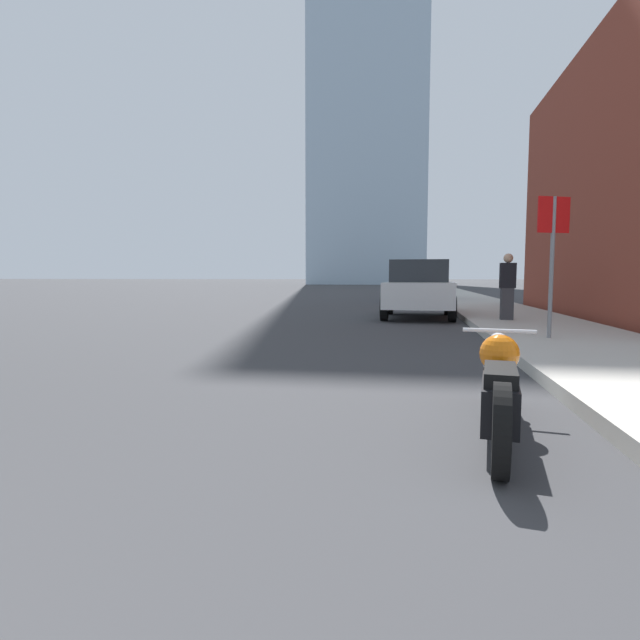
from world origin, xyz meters
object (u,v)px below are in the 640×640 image
at_px(parked_car_silver, 413,281).
at_px(parked_car_white, 419,289).
at_px(parked_car_red, 411,280).
at_px(pedestrian, 507,286).
at_px(stop_sign, 553,242).
at_px(parked_car_blue, 418,283).
at_px(motorcycle, 499,387).

bearing_deg(parked_car_silver, parked_car_white, -94.17).
distance_m(parked_car_red, pedestrian, 36.06).
xyz_separation_m(parked_car_silver, pedestrian, (2.02, -23.28, 0.11)).
height_order(parked_car_silver, stop_sign, stop_sign).
xyz_separation_m(parked_car_blue, stop_sign, (1.90, -15.53, 0.90)).
xyz_separation_m(parked_car_silver, stop_sign, (2.05, -26.89, 0.91)).
xyz_separation_m(motorcycle, pedestrian, (1.66, 8.72, 0.60)).
bearing_deg(parked_car_blue, stop_sign, -84.84).
xyz_separation_m(motorcycle, parked_car_blue, (-0.21, 20.64, 0.51)).
relative_size(parked_car_blue, stop_sign, 1.67).
bearing_deg(stop_sign, motorcycle, -108.33).
height_order(motorcycle, parked_car_blue, parked_car_blue).
distance_m(parked_car_red, stop_sign, 39.68).
bearing_deg(parked_car_white, parked_car_blue, 90.46).
bearing_deg(stop_sign, parked_car_silver, 94.35).
bearing_deg(parked_car_red, parked_car_silver, -87.78).
xyz_separation_m(parked_car_blue, pedestrian, (1.87, -11.92, 0.09)).
height_order(parked_car_silver, parked_car_red, parked_car_silver).
relative_size(parked_car_silver, stop_sign, 1.79).
bearing_deg(parked_car_blue, parked_car_red, 88.71).
relative_size(parked_car_white, pedestrian, 2.43).
xyz_separation_m(parked_car_red, stop_sign, (2.13, -39.61, 0.97)).
bearing_deg(stop_sign, parked_car_blue, 96.99).
bearing_deg(parked_car_blue, motorcycle, -91.24).
relative_size(stop_sign, pedestrian, 1.49).
height_order(motorcycle, parked_car_silver, parked_car_silver).
height_order(parked_car_red, stop_sign, stop_sign).
relative_size(parked_car_blue, parked_car_red, 0.99).
bearing_deg(parked_car_red, pedestrian, -84.82).
distance_m(parked_car_white, parked_car_silver, 21.25).
relative_size(parked_car_white, parked_car_blue, 0.97).
bearing_deg(pedestrian, parked_car_blue, 98.93).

